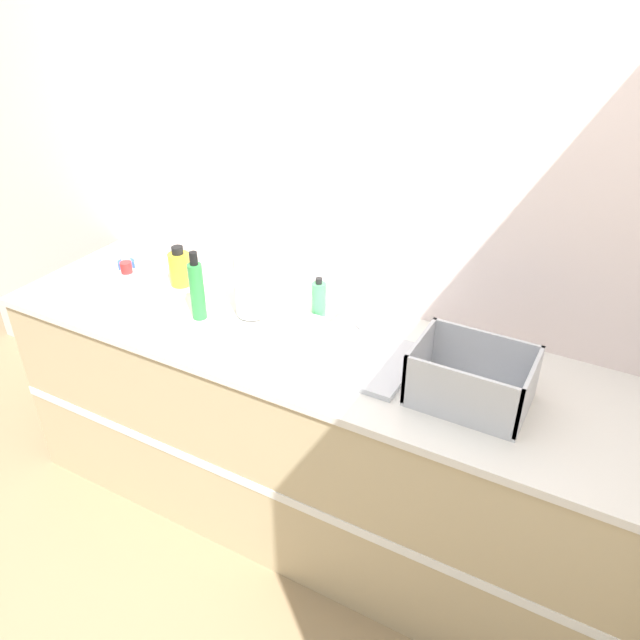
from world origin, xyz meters
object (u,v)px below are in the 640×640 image
(paper_towel_roll, at_px, (251,285))
(bottle_yellow, at_px, (180,268))
(dish_rack, at_px, (471,382))
(bottle_white_spray, at_px, (131,294))
(sink, at_px, (345,350))
(soap_dispenser, at_px, (319,299))
(bottle_green, at_px, (197,290))
(bottle_blue, at_px, (128,274))

(paper_towel_roll, relative_size, bottle_yellow, 1.49)
(dish_rack, distance_m, bottle_white_spray, 1.31)
(dish_rack, distance_m, bottle_yellow, 1.34)
(sink, bearing_deg, soap_dispenser, 137.14)
(dish_rack, relative_size, bottle_green, 1.30)
(bottle_blue, height_order, soap_dispenser, soap_dispenser)
(bottle_blue, height_order, bottle_green, bottle_green)
(paper_towel_roll, relative_size, bottle_white_spray, 1.09)
(sink, distance_m, bottle_yellow, 0.87)
(bottle_white_spray, relative_size, soap_dispenser, 1.49)
(dish_rack, bearing_deg, bottle_yellow, 172.14)
(sink, bearing_deg, bottle_yellow, 170.74)
(bottle_blue, xyz_separation_m, soap_dispenser, (0.81, 0.20, 0.00))
(dish_rack, relative_size, bottle_blue, 2.33)
(sink, distance_m, bottle_white_spray, 0.86)
(bottle_green, distance_m, soap_dispenser, 0.47)
(paper_towel_roll, bearing_deg, dish_rack, -7.19)
(paper_towel_roll, height_order, bottle_blue, paper_towel_roll)
(soap_dispenser, bearing_deg, dish_rack, -19.74)
(bottle_blue, relative_size, bottle_white_spray, 0.65)
(dish_rack, xyz_separation_m, bottle_white_spray, (-1.30, -0.12, 0.03))
(bottle_blue, xyz_separation_m, bottle_white_spray, (0.19, -0.17, 0.04))
(bottle_blue, bearing_deg, bottle_white_spray, -42.60)
(sink, relative_size, bottle_yellow, 2.85)
(bottle_white_spray, distance_m, bottle_yellow, 0.31)
(paper_towel_roll, height_order, bottle_white_spray, paper_towel_roll)
(bottle_yellow, relative_size, soap_dispenser, 1.10)
(sink, xyz_separation_m, bottle_white_spray, (-0.84, -0.17, 0.09))
(paper_towel_roll, bearing_deg, bottle_yellow, 170.69)
(bottle_white_spray, height_order, soap_dispenser, bottle_white_spray)
(paper_towel_roll, relative_size, bottle_blue, 1.67)
(bottle_yellow, bearing_deg, paper_towel_roll, -9.31)
(bottle_green, bearing_deg, paper_towel_roll, 34.46)
(dish_rack, bearing_deg, soap_dispenser, 160.26)
(bottle_white_spray, xyz_separation_m, soap_dispenser, (0.62, 0.37, -0.03))
(bottle_blue, distance_m, soap_dispenser, 0.83)
(bottle_blue, xyz_separation_m, bottle_yellow, (0.17, 0.13, 0.01))
(paper_towel_roll, xyz_separation_m, bottle_yellow, (-0.42, 0.07, -0.06))
(bottle_yellow, bearing_deg, bottle_green, -36.86)
(sink, height_order, bottle_green, bottle_green)
(dish_rack, height_order, bottle_blue, dish_rack)
(dish_rack, xyz_separation_m, bottle_blue, (-1.49, 0.05, -0.00))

